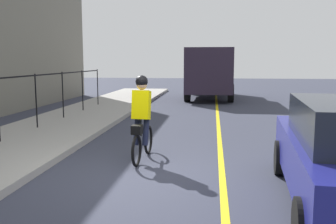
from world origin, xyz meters
TOP-DOWN VIEW (x-y plane):
  - ground_plane at (0.00, 0.00)m, footprint 80.00×80.00m
  - lane_line_centre at (0.00, -1.60)m, footprint 36.00×0.12m
  - cyclist_lead at (1.19, 0.08)m, footprint 1.71×0.38m
  - box_truck_background at (14.80, -1.22)m, footprint 6.74×2.60m

SIDE VIEW (x-z plane):
  - ground_plane at x=0.00m, z-range 0.00..0.00m
  - lane_line_centre at x=0.00m, z-range 0.00..0.01m
  - cyclist_lead at x=1.19m, z-range 0.00..1.82m
  - box_truck_background at x=14.80m, z-range 0.16..2.94m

